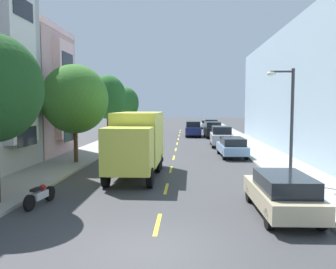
% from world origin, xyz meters
% --- Properties ---
extents(ground_plane, '(160.00, 160.00, 0.00)m').
position_xyz_m(ground_plane, '(0.00, 30.00, 0.00)').
color(ground_plane, '#38383A').
extents(sidewalk_left, '(3.20, 120.00, 0.14)m').
position_xyz_m(sidewalk_left, '(-7.10, 28.00, 0.07)').
color(sidewalk_left, '#99968E').
rests_on(sidewalk_left, ground_plane).
extents(sidewalk_right, '(3.20, 120.00, 0.14)m').
position_xyz_m(sidewalk_right, '(7.10, 28.00, 0.07)').
color(sidewalk_right, '#99968E').
rests_on(sidewalk_right, ground_plane).
extents(lane_centerline_dashes, '(0.14, 47.20, 0.01)m').
position_xyz_m(lane_centerline_dashes, '(0.00, 24.50, 0.00)').
color(lane_centerline_dashes, yellow).
rests_on(lane_centerline_dashes, ground_plane).
extents(street_tree_second, '(4.37, 4.37, 6.45)m').
position_xyz_m(street_tree_second, '(-6.40, 13.66, 4.32)').
color(street_tree_second, '#47331E').
rests_on(street_tree_second, sidewalk_left).
extents(street_tree_third, '(3.36, 3.36, 6.62)m').
position_xyz_m(street_tree_third, '(-6.40, 23.58, 4.69)').
color(street_tree_third, '#47331E').
rests_on(street_tree_third, sidewalk_left).
extents(street_tree_farthest, '(3.09, 3.09, 6.01)m').
position_xyz_m(street_tree_farthest, '(-6.40, 33.49, 4.24)').
color(street_tree_farthest, '#47331E').
rests_on(street_tree_farthest, sidewalk_left).
extents(street_lamp, '(1.35, 0.28, 5.55)m').
position_xyz_m(street_lamp, '(5.92, 8.28, 3.43)').
color(street_lamp, '#38383D').
rests_on(street_lamp, sidewalk_right).
extents(delivery_box_truck, '(2.51, 7.15, 3.51)m').
position_xyz_m(delivery_box_truck, '(-1.80, 10.05, 1.96)').
color(delivery_box_truck, '#D8D84C').
rests_on(delivery_box_truck, ground_plane).
extents(parked_sedan_white, '(1.81, 4.50, 1.43)m').
position_xyz_m(parked_sedan_white, '(4.41, 51.96, 0.75)').
color(parked_sedan_white, silver).
rests_on(parked_sedan_white, ground_plane).
extents(parked_suv_teal, '(1.98, 4.81, 1.93)m').
position_xyz_m(parked_suv_teal, '(4.48, 41.83, 0.99)').
color(parked_suv_teal, '#195B60').
rests_on(parked_suv_teal, ground_plane).
extents(parked_suv_silver, '(2.06, 4.84, 1.93)m').
position_xyz_m(parked_suv_silver, '(4.30, 24.74, 0.99)').
color(parked_suv_silver, '#B2B5BA').
rests_on(parked_suv_silver, ground_plane).
extents(parked_sedan_orange, '(1.82, 4.51, 1.43)m').
position_xyz_m(parked_sedan_orange, '(-4.24, 35.76, 0.75)').
color(parked_sedan_orange, orange).
rests_on(parked_sedan_orange, ground_plane).
extents(parked_pickup_forest, '(2.03, 5.31, 1.73)m').
position_xyz_m(parked_pickup_forest, '(-4.35, 24.42, 0.83)').
color(parked_pickup_forest, '#194C28').
rests_on(parked_pickup_forest, ground_plane).
extents(parked_wagon_champagne, '(1.90, 4.73, 1.50)m').
position_xyz_m(parked_wagon_champagne, '(4.32, 3.20, 0.80)').
color(parked_wagon_champagne, tan).
rests_on(parked_wagon_champagne, ground_plane).
extents(parked_pickup_red, '(2.15, 5.35, 1.73)m').
position_xyz_m(parked_pickup_red, '(-4.41, 44.35, 0.83)').
color(parked_pickup_red, '#AD1E1E').
rests_on(parked_pickup_red, ground_plane).
extents(parked_wagon_sky, '(1.96, 4.75, 1.50)m').
position_xyz_m(parked_wagon_sky, '(4.42, 17.58, 0.80)').
color(parked_wagon_sky, '#7A9EC6').
rests_on(parked_wagon_sky, ground_plane).
extents(parked_suv_black, '(2.05, 4.84, 1.93)m').
position_xyz_m(parked_suv_black, '(4.21, 34.23, 0.99)').
color(parked_suv_black, black).
rests_on(parked_suv_black, ground_plane).
extents(moving_navy_sedan, '(1.95, 4.80, 1.93)m').
position_xyz_m(moving_navy_sedan, '(1.80, 35.74, 0.99)').
color(moving_navy_sedan, navy).
rests_on(moving_navy_sedan, ground_plane).
extents(parked_motorcycle, '(0.62, 2.05, 0.90)m').
position_xyz_m(parked_motorcycle, '(-4.75, 3.94, 0.41)').
color(parked_motorcycle, black).
rests_on(parked_motorcycle, ground_plane).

